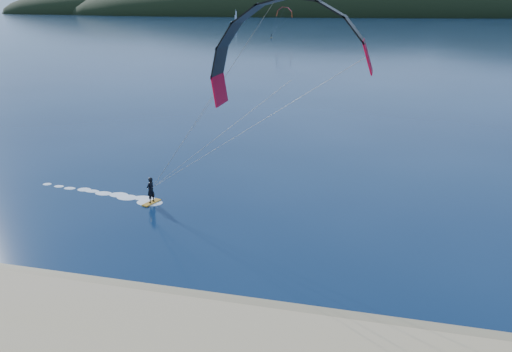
{
  "coord_description": "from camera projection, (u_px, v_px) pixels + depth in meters",
  "views": [
    {
      "loc": [
        8.61,
        -14.48,
        13.85
      ],
      "look_at": [
        2.75,
        10.0,
        5.0
      ],
      "focal_mm": 34.14,
      "sensor_mm": 36.0,
      "label": 1
    }
  ],
  "objects": [
    {
      "name": "wet_sand",
      "position": [
        176.0,
        303.0,
        23.89
      ],
      "size": [
        220.0,
        2.5,
        0.1
      ],
      "color": "#997E59",
      "rests_on": "ground"
    },
    {
      "name": "kitesurfer_far",
      "position": [
        284.0,
        16.0,
        209.27
      ],
      "size": [
        10.69,
        6.74,
        12.09
      ],
      "color": "#BE7C16",
      "rests_on": "ground"
    },
    {
      "name": "kitesurfer_near",
      "position": [
        285.0,
        84.0,
        27.49
      ],
      "size": [
        26.3,
        6.52,
        14.45
      ],
      "color": "#BE7C16",
      "rests_on": "ground"
    },
    {
      "name": "sailboat",
      "position": [
        236.0,
        22.0,
        409.7
      ],
      "size": [
        7.72,
        4.93,
        10.91
      ],
      "color": "white",
      "rests_on": "ground"
    },
    {
      "name": "headland",
      "position": [
        373.0,
        15.0,
        703.38
      ],
      "size": [
        1200.0,
        310.0,
        140.0
      ],
      "color": "black",
      "rests_on": "ground"
    }
  ]
}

